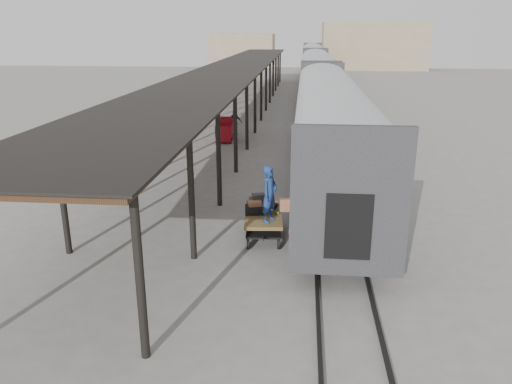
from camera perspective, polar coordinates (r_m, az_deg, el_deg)
The scene contains 11 objects.
ground at distance 17.61m, azimuth -1.40°, elevation -4.92°, with size 160.00×160.00×0.00m, color slate.
train at distance 50.06m, azimuth 7.01°, elevation 13.21°, with size 3.45×76.01×4.01m.
canopy at distance 40.54m, azimuth -2.25°, elevation 14.06°, with size 4.90×64.30×4.15m.
rails at distance 50.56m, azimuth 6.90°, elevation 10.26°, with size 1.54×150.00×0.12m.
building_far at distance 94.89m, azimuth 13.23°, elevation 15.96°, with size 18.00×10.00×8.00m, color tan.
building_left at distance 98.88m, azimuth -1.58°, elevation 15.90°, with size 12.00×8.00×6.00m, color tan.
baggage_cart at distance 17.16m, azimuth 0.85°, elevation -3.20°, with size 1.44×2.49×0.86m.
suitcase_stack at distance 17.33m, azimuth 0.56°, elevation -1.58°, with size 1.25×1.15×0.57m.
luggage_tug at distance 32.23m, azimuth -3.63°, elevation 7.00°, with size 1.10×1.72×1.48m.
porter at distance 16.14m, azimuth 1.56°, elevation -0.27°, with size 0.68×0.45×1.88m, color navy.
pedestrian at distance 34.09m, azimuth -2.45°, elevation 7.95°, with size 1.02×0.42×1.73m, color black.
Camera 1 is at (1.96, -16.08, 6.90)m, focal length 35.00 mm.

